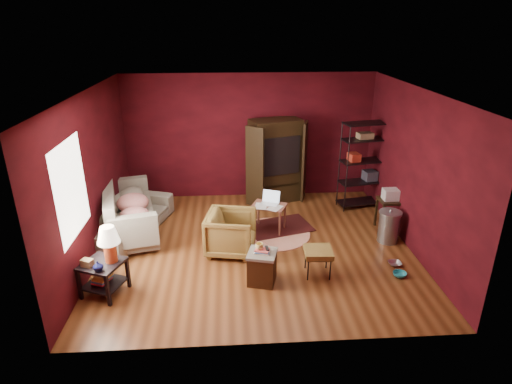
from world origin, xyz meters
TOP-DOWN VIEW (x-y plane):
  - room at (-0.04, -0.01)m, footprint 5.54×5.04m
  - sofa at (-2.41, 0.69)m, footprint 1.28×2.30m
  - armchair at (-0.46, -0.14)m, footprint 0.89×0.93m
  - pet_bowl_steel at (2.29, -0.77)m, footprint 0.22×0.06m
  - pet_bowl_turquoise at (2.24, -1.11)m, footprint 0.22×0.08m
  - vase at (-2.36, -1.46)m, footprint 0.17×0.18m
  - mug at (-0.03, -1.11)m, footprint 0.15×0.14m
  - side_table at (-2.31, -1.23)m, footprint 0.72×0.72m
  - sofa_cushions at (-2.42, 0.68)m, footprint 1.34×2.26m
  - hamper at (0.01, -1.12)m, footprint 0.53×0.53m
  - footstool at (0.92, -0.95)m, footprint 0.46×0.46m
  - rug_round at (0.37, 0.49)m, footprint 1.79×1.79m
  - rug_oriental at (0.50, 0.76)m, footprint 1.42×1.14m
  - laptop_desk at (0.28, 0.65)m, footprint 0.76×0.67m
  - tv_armoire at (0.56, 2.14)m, footprint 1.40×1.03m
  - wire_shelving at (2.38, 1.69)m, footprint 0.98×0.57m
  - small_stand at (2.62, 0.55)m, footprint 0.43×0.43m
  - trash_can at (2.45, 0.06)m, footprint 0.52×0.52m

SIDE VIEW (x-z plane):
  - rug_round at x=0.37m, z-range 0.00..0.01m
  - rug_oriental at x=0.50m, z-range 0.01..0.02m
  - pet_bowl_turquoise at x=2.24m, z-range 0.00..0.22m
  - pet_bowl_steel at x=2.29m, z-range 0.00..0.22m
  - hamper at x=0.01m, z-range -0.03..0.58m
  - trash_can at x=2.45m, z-range -0.02..0.63m
  - footstool at x=0.92m, z-range 0.16..0.61m
  - armchair at x=-0.46m, z-range 0.00..0.83m
  - sofa at x=-2.41m, z-range 0.00..0.87m
  - sofa_cushions at x=-2.42m, z-range -0.01..0.88m
  - laptop_desk at x=0.28m, z-range 0.09..0.88m
  - vase at x=-2.36m, z-range 0.52..0.67m
  - small_stand at x=2.62m, z-range 0.21..1.05m
  - mug at x=-0.03m, z-range 0.59..0.71m
  - side_table at x=-2.31m, z-range 0.11..1.20m
  - tv_armoire at x=0.56m, z-range 0.04..1.90m
  - wire_shelving at x=2.38m, z-range 0.09..1.98m
  - room at x=-0.04m, z-range -0.02..2.82m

